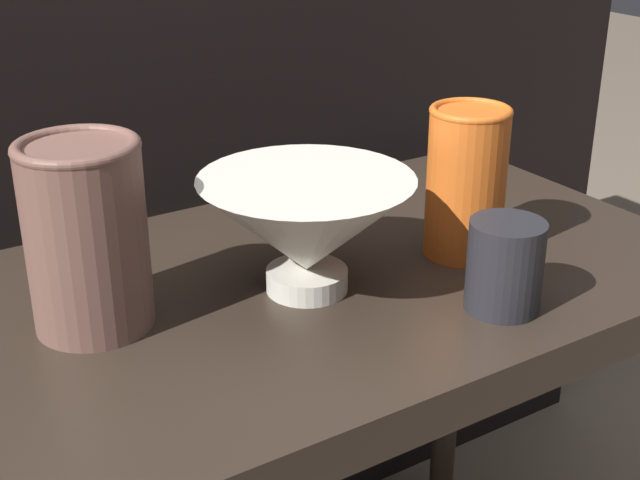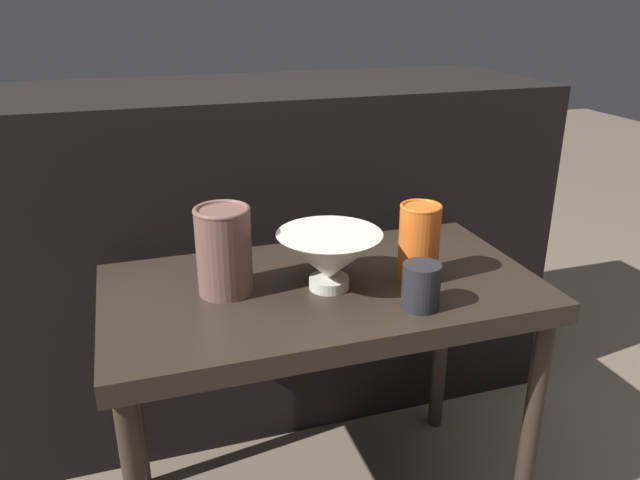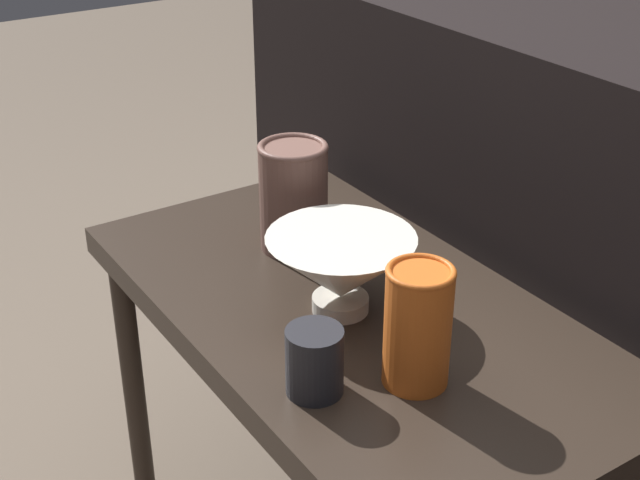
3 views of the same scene
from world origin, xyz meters
name	(u,v)px [view 2 (image 2 of 3)]	position (x,y,z in m)	size (l,w,h in m)	color
table	(323,313)	(0.00, 0.00, 0.48)	(0.81, 0.44, 0.55)	#2D231C
couch_backdrop	(263,246)	(0.00, 0.51, 0.42)	(1.42, 0.50, 0.84)	black
bowl	(329,257)	(0.01, -0.02, 0.61)	(0.19, 0.19, 0.11)	silver
vase_textured_left	(224,249)	(-0.18, 0.02, 0.63)	(0.10, 0.10, 0.16)	brown
vase_colorful_right	(419,241)	(0.18, -0.03, 0.62)	(0.08, 0.08, 0.15)	orange
cup	(421,286)	(0.13, -0.14, 0.59)	(0.07, 0.07, 0.08)	#232328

